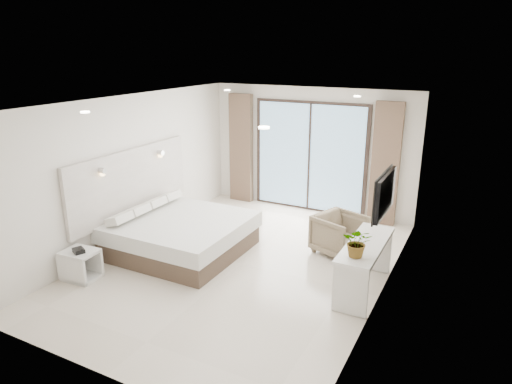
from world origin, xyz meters
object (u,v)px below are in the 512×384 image
(console_desk, at_px, (365,256))
(armchair, at_px, (339,232))
(bed, at_px, (180,234))
(nightstand, at_px, (81,265))

(console_desk, height_order, armchair, armchair)
(bed, relative_size, console_desk, 1.36)
(nightstand, height_order, armchair, armchair)
(bed, xyz_separation_m, console_desk, (3.26, 0.12, 0.24))
(console_desk, relative_size, armchair, 2.05)
(bed, height_order, armchair, armchair)
(bed, height_order, console_desk, console_desk)
(console_desk, bearing_deg, nightstand, -157.38)
(armchair, bearing_deg, nightstand, 150.18)
(bed, xyz_separation_m, armchair, (2.53, 1.22, 0.07))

